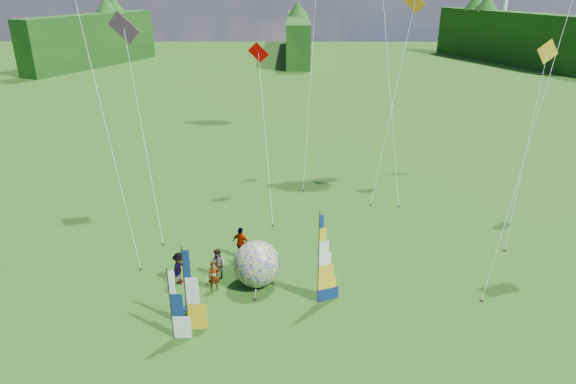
{
  "coord_description": "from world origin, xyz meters",
  "views": [
    {
      "loc": [
        -0.78,
        -16.84,
        14.25
      ],
      "look_at": [
        -1.0,
        4.0,
        5.5
      ],
      "focal_mm": 32.0,
      "sensor_mm": 36.0,
      "label": 1
    }
  ],
  "objects_px": {
    "side_banner_far": "(171,305)",
    "spectator_c": "(180,268)",
    "side_banner_left": "(185,291)",
    "kite_whale": "(388,31)",
    "spectator_b": "(218,264)",
    "feather_banner_main": "(319,260)",
    "bol_inflatable": "(257,264)",
    "spectator_d": "(241,243)",
    "spectator_a": "(214,276)",
    "camp_chair": "(190,307)"
  },
  "relations": [
    {
      "from": "side_banner_far",
      "to": "spectator_c",
      "type": "relative_size",
      "value": 1.96
    },
    {
      "from": "side_banner_left",
      "to": "kite_whale",
      "type": "height_order",
      "value": "kite_whale"
    },
    {
      "from": "spectator_b",
      "to": "spectator_c",
      "type": "height_order",
      "value": "spectator_c"
    },
    {
      "from": "feather_banner_main",
      "to": "side_banner_far",
      "type": "xyz_separation_m",
      "value": [
        -6.25,
        -2.66,
        -0.62
      ]
    },
    {
      "from": "side_banner_far",
      "to": "kite_whale",
      "type": "distance_m",
      "value": 24.36
    },
    {
      "from": "feather_banner_main",
      "to": "bol_inflatable",
      "type": "relative_size",
      "value": 1.96
    },
    {
      "from": "spectator_c",
      "to": "kite_whale",
      "type": "distance_m",
      "value": 21.79
    },
    {
      "from": "bol_inflatable",
      "to": "kite_whale",
      "type": "height_order",
      "value": "kite_whale"
    },
    {
      "from": "side_banner_left",
      "to": "bol_inflatable",
      "type": "relative_size",
      "value": 1.7
    },
    {
      "from": "bol_inflatable",
      "to": "feather_banner_main",
      "type": "bearing_deg",
      "value": -27.51
    },
    {
      "from": "feather_banner_main",
      "to": "side_banner_far",
      "type": "relative_size",
      "value": 1.37
    },
    {
      "from": "feather_banner_main",
      "to": "spectator_d",
      "type": "bearing_deg",
      "value": 112.42
    },
    {
      "from": "side_banner_far",
      "to": "spectator_a",
      "type": "height_order",
      "value": "side_banner_far"
    },
    {
      "from": "side_banner_left",
      "to": "spectator_c",
      "type": "relative_size",
      "value": 2.32
    },
    {
      "from": "spectator_a",
      "to": "spectator_b",
      "type": "distance_m",
      "value": 1.09
    },
    {
      "from": "spectator_b",
      "to": "side_banner_far",
      "type": "bearing_deg",
      "value": -69.99
    },
    {
      "from": "feather_banner_main",
      "to": "kite_whale",
      "type": "height_order",
      "value": "kite_whale"
    },
    {
      "from": "bol_inflatable",
      "to": "camp_chair",
      "type": "xyz_separation_m",
      "value": [
        -2.88,
        -2.62,
        -0.69
      ]
    },
    {
      "from": "feather_banner_main",
      "to": "spectator_b",
      "type": "bearing_deg",
      "value": 135.62
    },
    {
      "from": "spectator_b",
      "to": "bol_inflatable",
      "type": "bearing_deg",
      "value": 19.43
    },
    {
      "from": "side_banner_far",
      "to": "spectator_c",
      "type": "bearing_deg",
      "value": 97.11
    },
    {
      "from": "spectator_d",
      "to": "kite_whale",
      "type": "bearing_deg",
      "value": -100.74
    },
    {
      "from": "side_banner_far",
      "to": "spectator_d",
      "type": "xyz_separation_m",
      "value": [
        2.26,
        6.82,
        -0.76
      ]
    },
    {
      "from": "spectator_b",
      "to": "camp_chair",
      "type": "xyz_separation_m",
      "value": [
        -0.87,
        -3.18,
        -0.34
      ]
    },
    {
      "from": "feather_banner_main",
      "to": "camp_chair",
      "type": "distance_m",
      "value": 6.21
    },
    {
      "from": "bol_inflatable",
      "to": "spectator_a",
      "type": "bearing_deg",
      "value": -165.78
    },
    {
      "from": "feather_banner_main",
      "to": "spectator_c",
      "type": "xyz_separation_m",
      "value": [
        -6.83,
        1.61,
        -1.43
      ]
    },
    {
      "from": "bol_inflatable",
      "to": "camp_chair",
      "type": "distance_m",
      "value": 3.96
    },
    {
      "from": "side_banner_left",
      "to": "spectator_b",
      "type": "relative_size",
      "value": 2.45
    },
    {
      "from": "feather_banner_main",
      "to": "kite_whale",
      "type": "bearing_deg",
      "value": 50.87
    },
    {
      "from": "side_banner_far",
      "to": "spectator_a",
      "type": "distance_m",
      "value": 3.98
    },
    {
      "from": "spectator_c",
      "to": "kite_whale",
      "type": "bearing_deg",
      "value": -26.84
    },
    {
      "from": "spectator_d",
      "to": "feather_banner_main",
      "type": "bearing_deg",
      "value": 159.71
    },
    {
      "from": "side_banner_left",
      "to": "kite_whale",
      "type": "relative_size",
      "value": 0.18
    },
    {
      "from": "spectator_c",
      "to": "spectator_d",
      "type": "xyz_separation_m",
      "value": [
        2.83,
        2.55,
        0.06
      ]
    },
    {
      "from": "spectator_a",
      "to": "spectator_b",
      "type": "relative_size",
      "value": 0.96
    },
    {
      "from": "spectator_b",
      "to": "spectator_d",
      "type": "height_order",
      "value": "spectator_d"
    },
    {
      "from": "side_banner_left",
      "to": "camp_chair",
      "type": "distance_m",
      "value": 1.8
    },
    {
      "from": "spectator_a",
      "to": "camp_chair",
      "type": "xyz_separation_m",
      "value": [
        -0.82,
        -2.1,
        -0.3
      ]
    },
    {
      "from": "side_banner_far",
      "to": "spectator_c",
      "type": "distance_m",
      "value": 4.39
    },
    {
      "from": "bol_inflatable",
      "to": "spectator_c",
      "type": "xyz_separation_m",
      "value": [
        -3.86,
        0.07,
        -0.31
      ]
    },
    {
      "from": "bol_inflatable",
      "to": "spectator_b",
      "type": "distance_m",
      "value": 2.12
    },
    {
      "from": "side_banner_left",
      "to": "kite_whale",
      "type": "distance_m",
      "value": 23.52
    },
    {
      "from": "side_banner_left",
      "to": "spectator_c",
      "type": "xyz_separation_m",
      "value": [
        -1.09,
        3.67,
        -1.12
      ]
    },
    {
      "from": "feather_banner_main",
      "to": "bol_inflatable",
      "type": "distance_m",
      "value": 3.52
    },
    {
      "from": "side_banner_left",
      "to": "bol_inflatable",
      "type": "xyz_separation_m",
      "value": [
        2.78,
        3.6,
        -0.81
      ]
    },
    {
      "from": "spectator_a",
      "to": "side_banner_left",
      "type": "bearing_deg",
      "value": -115.92
    },
    {
      "from": "spectator_d",
      "to": "spectator_a",
      "type": "bearing_deg",
      "value": 97.65
    },
    {
      "from": "spectator_d",
      "to": "camp_chair",
      "type": "relative_size",
      "value": 1.94
    },
    {
      "from": "spectator_c",
      "to": "camp_chair",
      "type": "bearing_deg",
      "value": -147.98
    }
  ]
}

